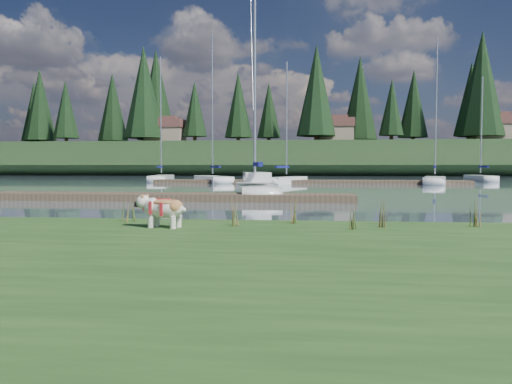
# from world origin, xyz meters

# --- Properties ---
(ground) EXTENTS (200.00, 200.00, 0.00)m
(ground) POSITION_xyz_m (0.00, 30.00, 0.00)
(ground) COLOR slate
(ground) RESTS_ON ground
(bank) EXTENTS (60.00, 9.00, 0.35)m
(bank) POSITION_xyz_m (0.00, -6.00, 0.17)
(bank) COLOR #2C501F
(bank) RESTS_ON ground
(ridge) EXTENTS (200.00, 20.00, 5.00)m
(ridge) POSITION_xyz_m (0.00, 73.00, 2.50)
(ridge) COLOR #1D3218
(ridge) RESTS_ON ground
(bulldog) EXTENTS (1.00, 0.51, 0.59)m
(bulldog) POSITION_xyz_m (-0.54, -2.94, 0.72)
(bulldog) COLOR silver
(bulldog) RESTS_ON bank
(sailboat_main) EXTENTS (3.17, 8.60, 12.18)m
(sailboat_main) POSITION_xyz_m (-0.63, 13.04, 0.42)
(sailboat_main) COLOR silver
(sailboat_main) RESTS_ON ground
(dock_near) EXTENTS (16.00, 2.00, 0.30)m
(dock_near) POSITION_xyz_m (-4.00, 9.00, 0.15)
(dock_near) COLOR #4C3D2C
(dock_near) RESTS_ON ground
(dock_far) EXTENTS (26.00, 2.20, 0.30)m
(dock_far) POSITION_xyz_m (2.00, 30.00, 0.15)
(dock_far) COLOR #4C3D2C
(dock_far) RESTS_ON ground
(sailboat_bg_0) EXTENTS (2.97, 8.48, 12.03)m
(sailboat_bg_0) POSITION_xyz_m (-12.28, 35.82, 0.32)
(sailboat_bg_0) COLOR silver
(sailboat_bg_0) RESTS_ON ground
(sailboat_bg_1) EXTENTS (5.37, 8.97, 13.37)m
(sailboat_bg_1) POSITION_xyz_m (-6.90, 32.95, 0.32)
(sailboat_bg_1) COLOR silver
(sailboat_bg_1) RESTS_ON ground
(sailboat_bg_2) EXTENTS (3.69, 6.65, 10.13)m
(sailboat_bg_2) POSITION_xyz_m (0.39, 30.15, 0.33)
(sailboat_bg_2) COLOR silver
(sailboat_bg_2) RESTS_ON ground
(sailboat_bg_3) EXTENTS (3.59, 8.37, 12.06)m
(sailboat_bg_3) POSITION_xyz_m (12.55, 31.40, 0.32)
(sailboat_bg_3) COLOR silver
(sailboat_bg_3) RESTS_ON ground
(sailboat_bg_4) EXTENTS (1.39, 6.81, 10.16)m
(sailboat_bg_4) POSITION_xyz_m (18.51, 39.07, 0.33)
(sailboat_bg_4) COLOR silver
(sailboat_bg_4) RESTS_ON ground
(weed_0) EXTENTS (0.17, 0.14, 0.60)m
(weed_0) POSITION_xyz_m (0.74, -2.55, 0.60)
(weed_0) COLOR #475B23
(weed_0) RESTS_ON bank
(weed_1) EXTENTS (0.17, 0.14, 0.54)m
(weed_1) POSITION_xyz_m (1.76, -2.12, 0.58)
(weed_1) COLOR #475B23
(weed_1) RESTS_ON bank
(weed_2) EXTENTS (0.17, 0.14, 0.59)m
(weed_2) POSITION_xyz_m (3.49, -2.51, 0.60)
(weed_2) COLOR #475B23
(weed_2) RESTS_ON bank
(weed_3) EXTENTS (0.17, 0.14, 0.62)m
(weed_3) POSITION_xyz_m (-1.47, -2.19, 0.61)
(weed_3) COLOR #475B23
(weed_3) RESTS_ON bank
(weed_4) EXTENTS (0.17, 0.14, 0.51)m
(weed_4) POSITION_xyz_m (2.88, -2.88, 0.56)
(weed_4) COLOR #475B23
(weed_4) RESTS_ON bank
(weed_5) EXTENTS (0.17, 0.14, 0.65)m
(weed_5) POSITION_xyz_m (5.16, -2.22, 0.62)
(weed_5) COLOR #475B23
(weed_5) RESTS_ON bank
(mud_lip) EXTENTS (60.00, 0.50, 0.14)m
(mud_lip) POSITION_xyz_m (0.00, -1.60, 0.07)
(mud_lip) COLOR #33281C
(mud_lip) RESTS_ON ground
(conifer_1) EXTENTS (4.40, 4.40, 11.30)m
(conifer_1) POSITION_xyz_m (-40.00, 71.00, 11.28)
(conifer_1) COLOR #382619
(conifer_1) RESTS_ON ridge
(conifer_2) EXTENTS (6.60, 6.60, 16.05)m
(conifer_2) POSITION_xyz_m (-25.00, 68.00, 13.54)
(conifer_2) COLOR #382619
(conifer_2) RESTS_ON ridge
(conifer_3) EXTENTS (4.84, 4.84, 12.25)m
(conifer_3) POSITION_xyz_m (-10.00, 72.00, 11.74)
(conifer_3) COLOR #382619
(conifer_3) RESTS_ON ridge
(conifer_4) EXTENTS (6.16, 6.16, 15.10)m
(conifer_4) POSITION_xyz_m (3.00, 66.00, 13.09)
(conifer_4) COLOR #382619
(conifer_4) RESTS_ON ridge
(conifer_5) EXTENTS (3.96, 3.96, 10.35)m
(conifer_5) POSITION_xyz_m (15.00, 70.00, 10.83)
(conifer_5) COLOR #382619
(conifer_5) RESTS_ON ridge
(conifer_6) EXTENTS (7.04, 7.04, 17.00)m
(conifer_6) POSITION_xyz_m (28.00, 68.00, 13.99)
(conifer_6) COLOR #382619
(conifer_6) RESTS_ON ridge
(house_0) EXTENTS (6.30, 5.30, 4.65)m
(house_0) POSITION_xyz_m (-22.00, 70.00, 7.31)
(house_0) COLOR gray
(house_0) RESTS_ON ridge
(house_1) EXTENTS (6.30, 5.30, 4.65)m
(house_1) POSITION_xyz_m (6.00, 71.00, 7.31)
(house_1) COLOR gray
(house_1) RESTS_ON ridge
(house_2) EXTENTS (6.30, 5.30, 4.65)m
(house_2) POSITION_xyz_m (30.00, 69.00, 7.31)
(house_2) COLOR gray
(house_2) RESTS_ON ridge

